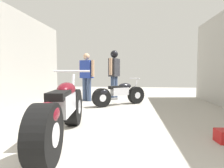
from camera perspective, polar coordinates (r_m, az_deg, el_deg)
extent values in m
plane|color=#A8A399|center=(3.75, 1.22, -11.47)|extent=(16.21, 16.21, 0.00)
cylinder|color=black|center=(3.50, -12.10, -7.05)|extent=(0.31, 0.69, 0.67)
cylinder|color=silver|center=(3.50, -12.10, -7.05)|extent=(0.27, 0.28, 0.25)
cylinder|color=black|center=(2.08, -20.45, -14.83)|extent=(0.31, 0.69, 0.67)
cylinder|color=silver|center=(2.08, -20.45, -14.83)|extent=(0.27, 0.28, 0.25)
cube|color=silver|center=(2.74, -15.23, -6.14)|extent=(0.33, 0.70, 0.29)
ellipsoid|color=#5B0F19|center=(2.93, -14.19, -1.75)|extent=(0.34, 0.57, 0.23)
cube|color=black|center=(2.53, -16.34, -3.37)|extent=(0.29, 0.53, 0.10)
ellipsoid|color=#5B0F19|center=(2.07, -20.10, -8.88)|extent=(0.33, 0.49, 0.25)
cylinder|color=silver|center=(3.41, -12.31, -2.00)|extent=(0.09, 0.27, 0.61)
cylinder|color=silver|center=(3.35, -12.54, 3.98)|extent=(0.65, 0.12, 0.04)
cylinder|color=silver|center=(2.55, -20.17, -13.64)|extent=(0.17, 0.58, 0.09)
cylinder|color=black|center=(5.72, 7.56, -3.48)|extent=(0.53, 0.44, 0.53)
cylinder|color=silver|center=(5.72, 7.56, -3.48)|extent=(0.27, 0.26, 0.20)
cylinder|color=black|center=(5.10, -3.30, -4.34)|extent=(0.53, 0.44, 0.53)
cylinder|color=silver|center=(5.10, -3.30, -4.34)|extent=(0.27, 0.26, 0.20)
cube|color=silver|center=(5.37, 2.45, -2.33)|extent=(0.54, 0.47, 0.23)
ellipsoid|color=black|center=(5.45, 4.08, -0.68)|extent=(0.47, 0.42, 0.18)
cube|color=black|center=(5.28, 1.08, -1.08)|extent=(0.43, 0.38, 0.08)
ellipsoid|color=black|center=(5.10, -2.89, -2.48)|extent=(0.42, 0.38, 0.20)
cylinder|color=silver|center=(5.67, 7.32, -1.02)|extent=(0.19, 0.15, 0.48)
cylinder|color=silver|center=(5.64, 7.07, 1.81)|extent=(0.32, 0.43, 0.03)
cylinder|color=silver|center=(5.37, -0.46, -4.77)|extent=(0.41, 0.32, 0.07)
cylinder|color=#384766|center=(6.28, -8.61, -1.67)|extent=(0.20, 0.20, 0.78)
cylinder|color=#384766|center=(6.15, -7.27, -1.78)|extent=(0.20, 0.20, 0.78)
cube|color=navy|center=(6.19, -8.01, 4.63)|extent=(0.49, 0.40, 0.60)
cylinder|color=tan|center=(6.37, -9.83, 4.82)|extent=(0.14, 0.14, 0.55)
cylinder|color=tan|center=(6.01, -6.08, 4.91)|extent=(0.14, 0.14, 0.55)
sphere|color=tan|center=(6.21, -8.04, 8.59)|extent=(0.22, 0.22, 0.22)
cylinder|color=#384766|center=(6.37, 0.30, -1.34)|extent=(0.20, 0.20, 0.83)
cylinder|color=#384766|center=(6.56, 1.09, -1.20)|extent=(0.20, 0.20, 0.83)
cube|color=#2D2D33|center=(6.44, 0.71, 5.20)|extent=(0.39, 0.51, 0.63)
cylinder|color=tan|center=(6.18, -0.45, 5.50)|extent=(0.14, 0.14, 0.58)
cylinder|color=tan|center=(6.70, 1.77, 5.38)|extent=(0.14, 0.14, 0.58)
sphere|color=black|center=(6.47, 0.71, 9.22)|extent=(0.23, 0.23, 0.23)
sphere|color=black|center=(6.47, 0.71, 9.37)|extent=(0.27, 0.27, 0.27)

